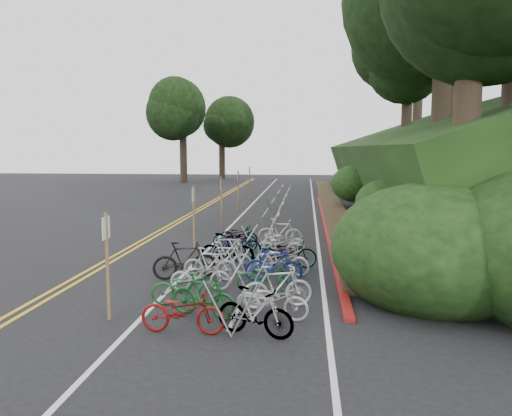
{
  "coord_description": "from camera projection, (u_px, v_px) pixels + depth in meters",
  "views": [
    {
      "loc": [
        4.71,
        -12.81,
        3.85
      ],
      "look_at": [
        2.57,
        8.25,
        1.3
      ],
      "focal_mm": 35.0,
      "sensor_mm": 36.0,
      "label": 1
    }
  ],
  "objects": [
    {
      "name": "bike_front",
      "position": [
        185.0,
        260.0,
        14.71
      ],
      "size": [
        1.13,
        1.94,
        1.12
      ],
      "primitive_type": "imported",
      "rotation": [
        0.0,
        0.0,
        1.92
      ],
      "color": "black",
      "rests_on": "ground"
    },
    {
      "name": "signpost_near",
      "position": [
        107.0,
        259.0,
        11.09
      ],
      "size": [
        0.08,
        0.4,
        2.44
      ],
      "color": "brown",
      "rests_on": "ground"
    },
    {
      "name": "tree_cluster",
      "position": [
        385.0,
        30.0,
        32.99
      ],
      "size": [
        32.55,
        54.13,
        18.57
      ],
      "color": "#2D2319",
      "rests_on": "ground"
    },
    {
      "name": "red_curb",
      "position": [
        326.0,
        225.0,
        24.87
      ],
      "size": [
        0.25,
        28.0,
        0.1
      ],
      "primitive_type": "cube",
      "color": "maroon",
      "rests_on": "ground"
    },
    {
      "name": "ground",
      "position": [
        132.0,
        290.0,
        13.59
      ],
      "size": [
        120.0,
        120.0,
        0.0
      ],
      "primitive_type": "plane",
      "color": "black",
      "rests_on": "ground"
    },
    {
      "name": "bike_valet",
      "position": [
        248.0,
        261.0,
        14.94
      ],
      "size": [
        3.22,
        11.5,
        1.09
      ],
      "color": "maroon",
      "rests_on": "ground"
    },
    {
      "name": "embankment",
      "position": [
        441.0,
        169.0,
        30.79
      ],
      "size": [
        14.3,
        48.14,
        9.11
      ],
      "color": "black",
      "rests_on": "ground"
    },
    {
      "name": "road_markings",
      "position": [
        219.0,
        230.0,
        23.5
      ],
      "size": [
        7.47,
        80.0,
        0.01
      ],
      "color": "gold",
      "rests_on": "ground"
    },
    {
      "name": "signposts_rest",
      "position": [
        231.0,
        193.0,
        27.19
      ],
      "size": [
        0.08,
        18.4,
        2.5
      ],
      "color": "brown",
      "rests_on": "ground"
    },
    {
      "name": "bike_racks_rest",
      "position": [
        273.0,
        206.0,
        26.03
      ],
      "size": [
        1.14,
        23.0,
        1.17
      ],
      "color": "gray",
      "rests_on": "ground"
    },
    {
      "name": "bike_rack_front",
      "position": [
        241.0,
        276.0,
        11.54
      ],
      "size": [
        1.16,
        3.21,
        1.22
      ],
      "color": "gray",
      "rests_on": "ground"
    }
  ]
}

